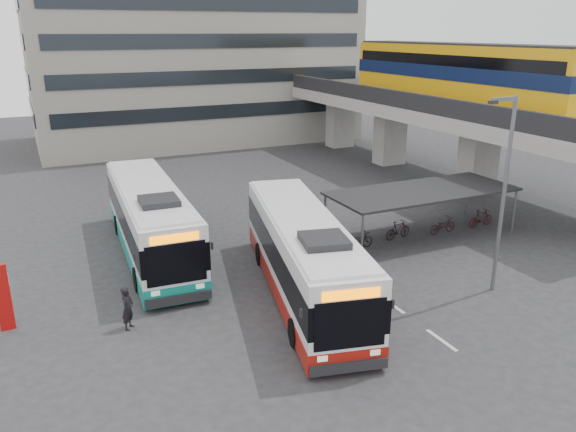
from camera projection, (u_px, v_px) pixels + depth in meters
name	position (u px, v px, depth m)	size (l,w,h in m)	color
ground	(303.00, 287.00, 24.06)	(120.00, 120.00, 0.00)	#28282B
viaduct	(449.00, 95.00, 38.76)	(8.00, 32.00, 9.68)	gray
bike_shelter	(421.00, 207.00, 29.55)	(10.00, 4.00, 2.54)	#595B60
office_block	(190.00, 8.00, 53.45)	(30.00, 15.00, 25.00)	gray
road_markings	(392.00, 305.00, 22.50)	(0.15, 7.60, 0.01)	beige
bus_main	(303.00, 256.00, 22.95)	(5.41, 12.61, 3.65)	white
bus_teal	(150.00, 220.00, 27.14)	(3.39, 12.68, 3.71)	white
pedestrian	(128.00, 308.00, 20.47)	(0.61, 0.40, 1.67)	black
lamp_post	(503.00, 185.00, 22.31)	(1.43, 0.20, 8.12)	#595B60
sign_totem_mid	(3.00, 297.00, 20.25)	(0.56, 0.20, 2.57)	#AD0C0A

